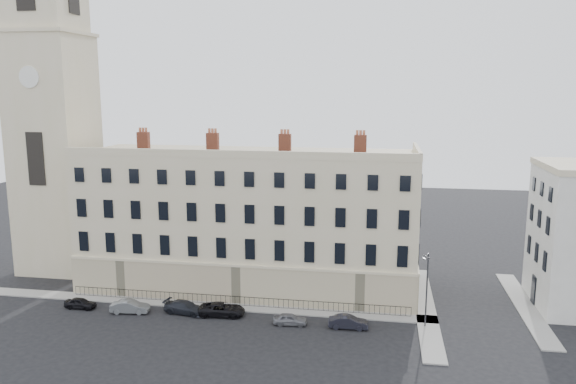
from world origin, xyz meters
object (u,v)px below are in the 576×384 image
(car_c, at_px, (185,307))
(streetlamp, at_px, (426,287))
(car_a, at_px, (80,303))
(car_f, at_px, (348,322))
(car_d, at_px, (222,309))
(car_b, at_px, (130,307))
(car_e, at_px, (290,319))

(car_c, xyz_separation_m, streetlamp, (22.98, 0.54, 3.29))
(car_a, height_order, car_f, car_f)
(car_c, relative_size, car_d, 0.95)
(car_a, xyz_separation_m, car_f, (26.84, -0.33, 0.06))
(car_b, height_order, car_e, car_b)
(car_d, bearing_deg, car_c, 86.95)
(car_a, relative_size, car_d, 0.70)
(car_d, relative_size, streetlamp, 0.64)
(car_f, bearing_deg, streetlamp, -80.88)
(car_a, height_order, car_e, car_e)
(car_b, xyz_separation_m, car_e, (16.02, -0.21, -0.08))
(car_e, bearing_deg, car_f, -91.77)
(streetlamp, bearing_deg, car_d, 159.78)
(car_a, xyz_separation_m, car_b, (5.42, -0.24, 0.08))
(car_a, distance_m, car_e, 21.44)
(streetlamp, bearing_deg, car_e, 165.42)
(car_a, height_order, streetlamp, streetlamp)
(car_d, bearing_deg, streetlamp, -93.60)
(car_d, height_order, car_f, car_d)
(car_a, height_order, car_d, car_d)
(car_d, bearing_deg, car_f, -99.24)
(car_c, xyz_separation_m, car_e, (10.61, -0.95, -0.08))
(car_e, xyz_separation_m, streetlamp, (12.37, 1.50, 3.36))
(car_a, distance_m, car_c, 10.84)
(car_d, bearing_deg, car_b, 90.52)
(car_b, bearing_deg, car_c, -88.63)
(car_b, height_order, car_d, car_d)
(car_b, bearing_deg, car_d, -91.05)
(car_e, bearing_deg, car_c, 81.70)
(car_a, xyz_separation_m, car_c, (10.82, 0.50, 0.08))
(car_b, distance_m, car_d, 9.15)
(car_a, distance_m, streetlamp, 33.99)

